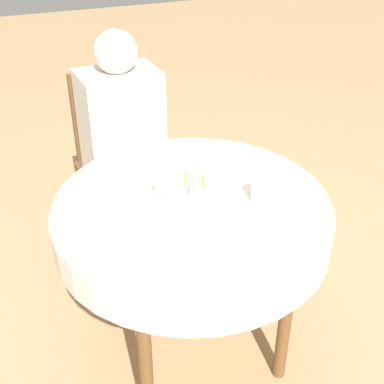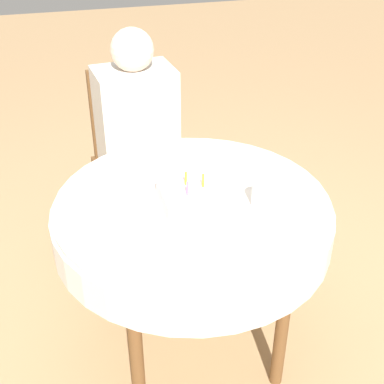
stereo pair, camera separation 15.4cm
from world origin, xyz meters
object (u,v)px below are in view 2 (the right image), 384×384
object	(u,v)px
drinking_glass	(262,194)
birthday_cake	(193,197)
chair	(135,154)
person	(138,126)

from	to	relation	value
drinking_glass	birthday_cake	bearing A→B (deg)	165.68
chair	person	xyz separation A→B (m)	(0.01, -0.09, 0.20)
person	drinking_glass	xyz separation A→B (m)	(0.30, -0.85, 0.09)
birthday_cake	drinking_glass	world-z (taller)	birthday_cake
chair	drinking_glass	xyz separation A→B (m)	(0.31, -0.94, 0.29)
birthday_cake	drinking_glass	size ratio (longest dim) A/B	2.33
drinking_glass	person	bearing A→B (deg)	109.56
chair	birthday_cake	xyz separation A→B (m)	(0.07, -0.88, 0.28)
person	birthday_cake	xyz separation A→B (m)	(0.06, -0.79, 0.08)
chair	birthday_cake	bearing A→B (deg)	-91.26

